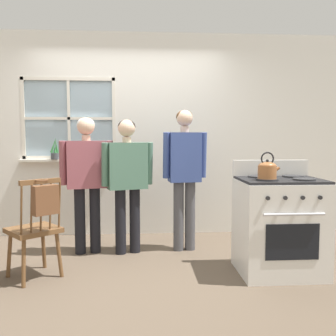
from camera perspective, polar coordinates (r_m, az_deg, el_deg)
The scene contains 10 objects.
ground_plane at distance 3.91m, azimuth -6.45°, elevation -15.01°, with size 16.00×16.00×0.00m, color brown.
wall_back at distance 5.08m, azimuth -5.42°, elevation 4.90°, with size 6.40×0.16×2.70m.
chair_by_window at distance 3.75m, azimuth -19.67°, elevation -9.02°, with size 0.58×0.58×0.95m.
person_elderly_left at distance 4.30m, azimuth -12.29°, elevation -0.56°, with size 0.60×0.30×1.54m.
person_teen_center at distance 4.23m, azimuth -6.22°, elevation -0.80°, with size 0.59×0.32×1.51m.
person_adult_right at distance 4.32m, azimuth 2.53°, elevation 0.06°, with size 0.52×0.25×1.63m.
stove at distance 3.81m, azimuth 16.59°, elevation -8.30°, with size 0.78×0.68×1.08m.
kettle at distance 3.55m, azimuth 14.89°, elevation -0.22°, with size 0.21×0.17×0.25m.
potted_plant at distance 5.12m, azimuth -16.82°, elevation 2.31°, with size 0.12×0.11×0.29m.
handbag at distance 3.48m, azimuth -18.20°, elevation -4.53°, with size 0.25×0.25×0.31m.
Camera 1 is at (0.17, -3.68, 1.32)m, focal length 40.00 mm.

